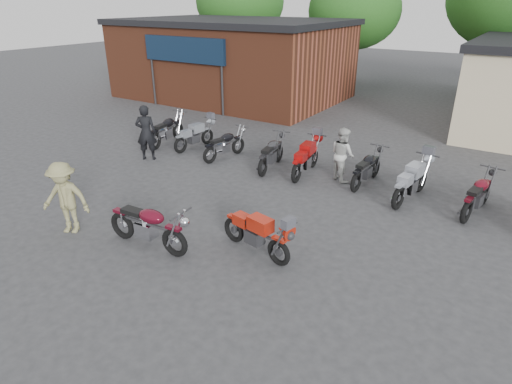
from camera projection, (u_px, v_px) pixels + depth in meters
The scene contains 19 objects.
ground at pixel (199, 241), 10.20m from camera, with size 90.00×90.00×0.00m, color #313133.
brick_building at pixel (233, 61), 24.54m from camera, with size 12.00×8.00×4.00m, color brown.
tree_0 at pixel (240, 16), 32.27m from camera, with size 6.56×6.56×8.20m, color #184612, non-canonical shape.
tree_1 at pixel (353, 25), 27.99m from camera, with size 5.92×5.92×7.40m, color #184612, non-canonical shape.
tree_2 at pixel (511, 16), 23.26m from camera, with size 7.04×7.04×8.80m, color #184612, non-canonical shape.
vintage_motorcycle at pixel (148, 223), 9.67m from camera, with size 2.19×0.72×1.27m, color #4F0918, non-canonical shape.
sportbike at pixel (257, 231), 9.47m from camera, with size 1.95×0.64×1.13m, color red, non-canonical shape.
helmet at pixel (156, 217), 11.06m from camera, with size 0.23×0.23×0.21m, color #AD2012.
person_dark at pixel (146, 133), 15.01m from camera, with size 0.71×0.47×1.96m, color black.
person_light at pixel (342, 154), 13.32m from camera, with size 0.83×0.64×1.70m, color #B5B5B0.
person_tan at pixel (65, 198), 10.24m from camera, with size 1.17×0.67×1.82m, color #888354.
row_bike_0 at pixel (167, 128), 16.81m from camera, with size 2.14×0.71×1.24m, color black, non-canonical shape.
row_bike_1 at pixel (195, 134), 16.30m from camera, with size 1.94×0.64×1.12m, color gray, non-canonical shape.
row_bike_2 at pixel (225, 143), 15.28m from camera, with size 1.94×0.64×1.13m, color black, non-canonical shape.
row_bike_3 at pixel (272, 152), 14.31m from camera, with size 2.05×0.68×1.19m, color #272729, non-canonical shape.
row_bike_4 at pixel (306, 156), 13.83m from camera, with size 2.11×0.70×1.22m, color #A80E0E, non-canonical shape.
row_bike_5 at pixel (367, 167), 13.10m from camera, with size 1.98×0.65×1.15m, color black, non-canonical shape.
row_bike_6 at pixel (412, 179), 12.04m from camera, with size 2.16×0.71×1.25m, color #91949E, non-canonical shape.
row_bike_7 at pixel (478, 193), 11.29m from camera, with size 2.03×0.67×1.18m, color #580B17, non-canonical shape.
Camera 1 is at (5.92, -6.68, 5.26)m, focal length 30.00 mm.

